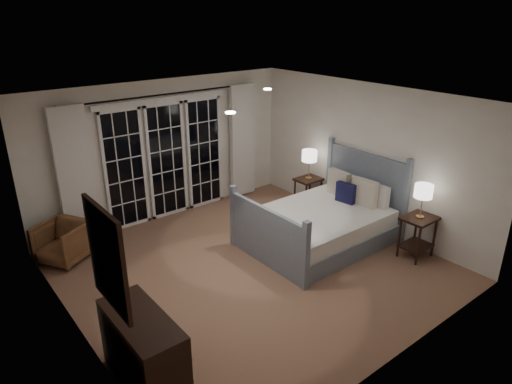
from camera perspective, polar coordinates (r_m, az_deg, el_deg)
floor at (r=6.94m, az=-0.65°, el=-9.39°), size 5.00×5.00×0.00m
ceiling at (r=6.03m, az=-0.75°, el=11.35°), size 5.00×5.00×0.00m
wall_left at (r=5.36m, az=-22.39°, el=-5.95°), size 0.02×5.00×2.50m
wall_right at (r=8.07m, az=13.49°, el=4.34°), size 0.02×5.00×2.50m
wall_back at (r=8.39m, az=-11.30°, el=5.19°), size 5.00×0.02×2.50m
wall_front at (r=4.85m, az=17.98°, el=-8.34°), size 5.00×0.02×2.50m
french_doors at (r=8.40m, az=-11.09°, el=4.09°), size 2.50×0.04×2.20m
curtain_rod at (r=8.07m, az=-11.49°, el=11.84°), size 3.50×0.03×0.03m
curtain_left at (r=7.74m, az=-21.65°, el=1.82°), size 0.55×0.10×2.25m
curtain_right at (r=9.16m, az=-1.72°, el=6.37°), size 0.55×0.10×2.25m
downlight_a at (r=6.99m, az=1.46°, el=12.73°), size 0.12×0.12×0.01m
downlight_b at (r=5.36m, az=-3.22°, el=9.88°), size 0.12×0.12×0.01m
bed at (r=7.58m, az=8.18°, el=-3.89°), size 2.29×1.65×1.34m
nightstand_left at (r=7.45m, az=19.57°, el=-4.58°), size 0.52×0.41×0.67m
nightstand_right at (r=8.77m, az=6.52°, el=0.40°), size 0.48×0.38×0.62m
lamp_left at (r=7.20m, az=20.21°, el=0.04°), size 0.27×0.27×0.53m
lamp_right at (r=8.55m, az=6.71°, el=4.47°), size 0.29×0.29×0.55m
armchair at (r=7.57m, az=-22.97°, el=-5.78°), size 0.93×0.92×0.62m
dresser at (r=5.01m, az=-13.85°, el=-18.64°), size 0.48×1.13×0.80m
mirror at (r=4.30m, az=-18.10°, el=-7.90°), size 0.05×0.85×1.00m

